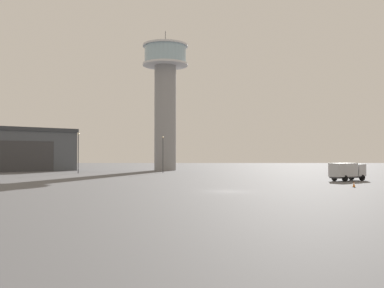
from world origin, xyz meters
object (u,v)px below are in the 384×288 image
truck_box_silver (348,171)px  traffic_cone_near_left (354,184)px  light_post_east (163,151)px  control_tower (166,91)px  light_post_west (79,149)px

truck_box_silver → traffic_cone_near_left: 14.74m
light_post_east → control_tower: bearing=91.9°
light_post_west → traffic_cone_near_left: size_ratio=13.06×
control_tower → light_post_east: 25.01m
traffic_cone_near_left → light_post_east: bearing=120.6°
truck_box_silver → light_post_east: (-32.46, 33.69, 3.60)m
control_tower → truck_box_silver: control_tower is taller
control_tower → light_post_west: 33.22m
traffic_cone_near_left → truck_box_silver: bearing=73.2°
control_tower → traffic_cone_near_left: size_ratio=54.61×
control_tower → truck_box_silver: 64.80m
truck_box_silver → light_post_west: 60.57m
truck_box_silver → light_post_west: size_ratio=0.72×
light_post_east → traffic_cone_near_left: size_ratio=12.13×
light_post_east → traffic_cone_near_left: 55.67m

